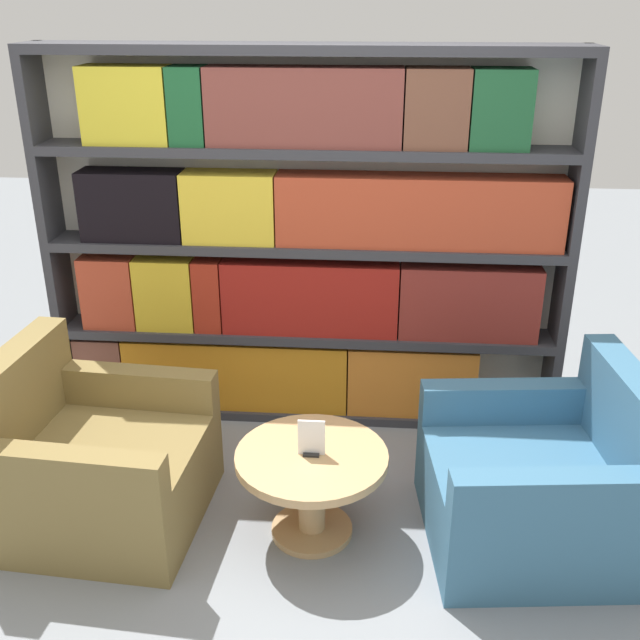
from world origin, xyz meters
TOP-DOWN VIEW (x-y plane):
  - ground_plane at (0.00, 0.00)m, footprint 14.00×14.00m
  - bookshelf at (-0.01, 1.26)m, footprint 2.81×0.30m
  - armchair_left at (-0.88, 0.21)m, footprint 0.95×0.90m
  - armchair_right at (1.14, 0.21)m, footprint 0.97×0.93m
  - coffee_table at (0.13, 0.17)m, footprint 0.67×0.67m
  - table_sign at (0.13, 0.17)m, footprint 0.12×0.06m

SIDE VIEW (x-z plane):
  - ground_plane at x=0.00m, z-range 0.00..0.00m
  - armchair_left at x=-0.88m, z-range -0.13..0.69m
  - armchair_right at x=1.14m, z-range -0.13..0.69m
  - coffee_table at x=0.13m, z-range 0.09..0.52m
  - table_sign at x=0.13m, z-range 0.41..0.58m
  - bookshelf at x=-0.01m, z-range -0.03..2.02m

